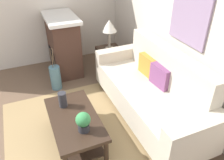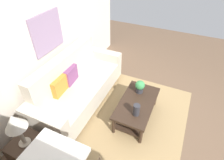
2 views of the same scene
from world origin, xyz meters
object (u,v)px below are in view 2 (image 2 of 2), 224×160
Objects in this scene: tabletop_vase at (136,110)px; side_table at (31,153)px; throw_pillow_orange at (59,86)px; framed_painting at (47,33)px; table_lamp at (15,123)px; throw_pillow_plum at (71,75)px; couch at (78,87)px; potted_plant_tabletop at (140,86)px; coffee_table at (137,106)px.

tabletop_vase reaches higher than side_table.
framed_painting is (0.35, 0.34, 0.81)m from throw_pillow_orange.
table_lamp is at bearing 0.00° from side_table.
tabletop_vase is at bearing -44.22° from table_lamp.
side_table is at bearing -171.55° from throw_pillow_plum.
potted_plant_tabletop is at bearing -72.74° from couch.
couch is 1.44m from side_table.
couch is 1.54m from table_lamp.
table_lamp reaches higher than throw_pillow_plum.
side_table is 1.96m from framed_painting.
couch is 2.06× the size of coffee_table.
throw_pillow_plum is at bearing 93.73° from coffee_table.
tabletop_vase is at bearing -96.30° from framed_painting.
coffee_table is at bearing -87.02° from framed_painting.
framed_painting is (-0.36, 1.64, 0.92)m from potted_plant_tabletop.
couch is 10.39× the size of tabletop_vase.
throw_pillow_plum is at bearing 8.45° from table_lamp.
coffee_table is 1.55× the size of framed_painting.
potted_plant_tabletop is at bearing -31.09° from table_lamp.
coffee_table is 1.96× the size of side_table.
couch is 6.30× the size of throw_pillow_orange.
throw_pillow_plum is 0.33× the size of coffee_table.
potted_plant_tabletop is (0.28, 0.05, 0.26)m from coffee_table.
throw_pillow_plum is at bearing -90.00° from framed_painting.
framed_painting reaches higher than coffee_table.
framed_painting is (0.19, 1.76, 0.95)m from tabletop_vase.
side_table is at bearing 0.00° from table_lamp.
tabletop_vase is 1.75m from side_table.
couch is 3.98× the size of table_lamp.
couch is 0.28m from throw_pillow_plum.
table_lamp is (-1.43, -0.21, 0.31)m from throw_pillow_plum.
tabletop_vase is at bearing -97.79° from throw_pillow_plum.
side_table is (-1.43, -0.21, -0.40)m from throw_pillow_plum.
throw_pillow_orange is 0.95m from framed_painting.
throw_pillow_plum is at bearing 105.68° from potted_plant_tabletop.
throw_pillow_plum is 1.35m from potted_plant_tabletop.
throw_pillow_orange reaches higher than potted_plant_tabletop.
coffee_table is 0.38m from potted_plant_tabletop.
throw_pillow_orange is at bearing 180.00° from throw_pillow_plum.
throw_pillow_orange is at bearing 160.54° from couch.
throw_pillow_orange reaches higher than coffee_table.
table_lamp reaches higher than couch.
throw_pillow_plum reaches higher than coffee_table.
couch is 6.30× the size of throw_pillow_plum.
tabletop_vase is at bearing -165.65° from coffee_table.
table_lamp is (0.00, 0.00, 0.71)m from side_table.
potted_plant_tabletop is (0.72, -1.30, -0.11)m from throw_pillow_orange.
side_table is at bearing -158.87° from framed_painting.
framed_painting is at bearing 43.86° from throw_pillow_orange.
throw_pillow_orange is 0.64× the size of side_table.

